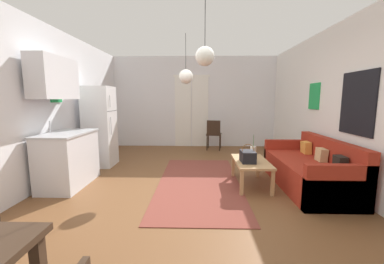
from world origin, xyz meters
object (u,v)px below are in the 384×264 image
at_px(bamboo_vase, 253,151).
at_px(refrigerator, 100,127).
at_px(pendant_lamp_far, 186,77).
at_px(coffee_table, 251,164).
at_px(pendant_lamp_near, 205,56).
at_px(couch, 311,171).
at_px(handbag, 248,156).
at_px(accent_chair, 214,133).

relative_size(bamboo_vase, refrigerator, 0.23).
bearing_deg(pendant_lamp_far, coffee_table, -36.48).
bearing_deg(pendant_lamp_near, couch, 27.01).
height_order(handbag, pendant_lamp_far, pendant_lamp_far).
bearing_deg(handbag, refrigerator, 157.09).
height_order(coffee_table, accent_chair, accent_chair).
distance_m(pendant_lamp_near, pendant_lamp_far, 1.86).
relative_size(accent_chair, pendant_lamp_far, 0.89).
bearing_deg(handbag, bamboo_vase, 66.36).
distance_m(couch, handbag, 1.10).
xyz_separation_m(coffee_table, refrigerator, (-3.04, 1.15, 0.49)).
bearing_deg(accent_chair, couch, 125.56).
xyz_separation_m(bamboo_vase, refrigerator, (-3.14, 0.82, 0.34)).
height_order(couch, pendant_lamp_far, pendant_lamp_far).
bearing_deg(pendant_lamp_near, bamboo_vase, 54.58).
relative_size(handbag, refrigerator, 0.18).
bearing_deg(coffee_table, accent_chair, 99.13).
height_order(bamboo_vase, accent_chair, accent_chair).
bearing_deg(coffee_table, pendant_lamp_far, 143.52).
height_order(coffee_table, handbag, handbag).
bearing_deg(pendant_lamp_near, accent_chair, 84.34).
xyz_separation_m(refrigerator, pendant_lamp_near, (2.22, -2.13, 1.11)).
relative_size(couch, bamboo_vase, 4.85).
distance_m(coffee_table, handbag, 0.20).
xyz_separation_m(refrigerator, accent_chair, (2.59, 1.64, -0.37)).
bearing_deg(coffee_table, couch, -3.21).
bearing_deg(pendant_lamp_near, coffee_table, 49.96).
bearing_deg(refrigerator, couch, -16.63).
bearing_deg(couch, handbag, -177.52).
bearing_deg(handbag, pendant_lamp_far, 138.25).
relative_size(coffee_table, pendant_lamp_near, 1.12).
bearing_deg(bamboo_vase, refrigerator, 165.34).
distance_m(bamboo_vase, handbag, 0.47).
relative_size(handbag, pendant_lamp_near, 0.36).
bearing_deg(accent_chair, coffee_table, 107.90).
bearing_deg(coffee_table, refrigerator, 159.32).
distance_m(couch, bamboo_vase, 0.99).
distance_m(couch, refrigerator, 4.24).
bearing_deg(accent_chair, refrigerator, 41.20).
relative_size(handbag, accent_chair, 0.36).
relative_size(couch, handbag, 6.16).
relative_size(refrigerator, pendant_lamp_near, 1.99).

